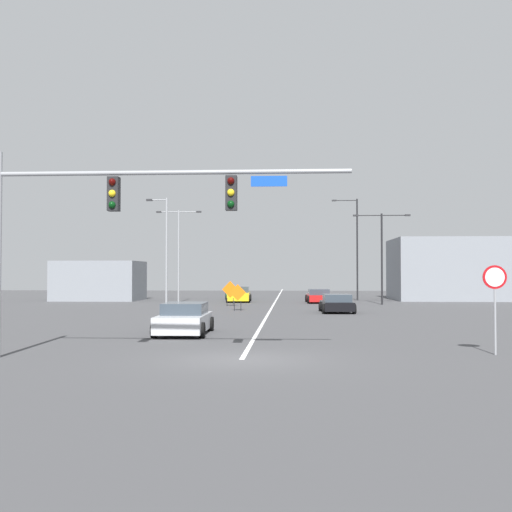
# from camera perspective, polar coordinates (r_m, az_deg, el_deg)

# --- Properties ---
(ground) EXTENTS (146.85, 146.85, 0.00)m
(ground) POSITION_cam_1_polar(r_m,az_deg,el_deg) (18.81, -1.33, -9.54)
(ground) COLOR #444447
(road_centre_stripe) EXTENTS (0.16, 81.58, 0.01)m
(road_centre_stripe) POSITION_cam_1_polar(r_m,az_deg,el_deg) (59.44, 1.87, -4.10)
(road_centre_stripe) COLOR white
(road_centre_stripe) RESTS_ON ground
(traffic_signal_assembly) EXTENTS (10.97, 0.44, 6.36)m
(traffic_signal_assembly) POSITION_cam_1_polar(r_m,az_deg,el_deg) (19.43, -12.85, 4.35)
(traffic_signal_assembly) COLOR gray
(traffic_signal_assembly) RESTS_ON ground
(stop_sign) EXTENTS (0.76, 0.07, 2.85)m
(stop_sign) POSITION_cam_1_polar(r_m,az_deg,el_deg) (21.13, 21.18, -3.10)
(stop_sign) COLOR gray
(stop_sign) RESTS_ON ground
(street_lamp_mid_left) EXTENTS (4.71, 0.24, 7.55)m
(street_lamp_mid_left) POSITION_cam_1_polar(r_m,az_deg,el_deg) (52.21, 11.53, 0.63)
(street_lamp_mid_left) COLOR black
(street_lamp_mid_left) RESTS_ON ground
(street_lamp_near_right) EXTENTS (4.03, 0.24, 8.22)m
(street_lamp_near_right) POSITION_cam_1_polar(r_m,az_deg,el_deg) (55.33, -7.15, 0.80)
(street_lamp_near_right) COLOR gray
(street_lamp_near_right) RESTS_ON ground
(street_lamp_far_left) EXTENTS (2.50, 0.24, 9.80)m
(street_lamp_far_left) POSITION_cam_1_polar(r_m,az_deg,el_deg) (60.35, 9.16, 1.07)
(street_lamp_far_left) COLOR black
(street_lamp_far_left) RESTS_ON ground
(street_lamp_mid_right) EXTENTS (1.59, 0.24, 8.13)m
(street_lamp_mid_right) POSITION_cam_1_polar(r_m,az_deg,el_deg) (45.63, -8.39, 0.75)
(street_lamp_mid_right) COLOR gray
(street_lamp_mid_right) RESTS_ON ground
(construction_sign_median_far) EXTENTS (1.31, 0.30, 1.98)m
(construction_sign_median_far) POSITION_cam_1_polar(r_m,az_deg,el_deg) (48.99, -2.40, -3.20)
(construction_sign_median_far) COLOR orange
(construction_sign_median_far) RESTS_ON ground
(construction_sign_right_lane) EXTENTS (1.13, 0.18, 1.83)m
(construction_sign_right_lane) POSITION_cam_1_polar(r_m,az_deg,el_deg) (42.80, -1.70, -3.53)
(construction_sign_right_lane) COLOR orange
(construction_sign_right_lane) RESTS_ON ground
(car_red_approaching) EXTENTS (2.30, 4.56, 1.21)m
(car_red_approaching) POSITION_cam_1_polar(r_m,az_deg,el_deg) (54.62, 5.80, -3.72)
(car_red_approaching) COLOR red
(car_red_approaching) RESTS_ON ground
(car_black_distant) EXTENTS (2.26, 4.07, 1.21)m
(car_black_distant) POSITION_cam_1_polar(r_m,az_deg,el_deg) (41.31, 7.47, -4.38)
(car_black_distant) COLOR black
(car_black_distant) RESTS_ON ground
(car_yellow_far) EXTENTS (2.27, 4.44, 1.38)m
(car_yellow_far) POSITION_cam_1_polar(r_m,az_deg,el_deg) (56.06, -1.57, -3.59)
(car_yellow_far) COLOR gold
(car_yellow_far) RESTS_ON ground
(car_silver_passing) EXTENTS (2.20, 4.46, 1.33)m
(car_silver_passing) POSITION_cam_1_polar(r_m,az_deg,el_deg) (26.61, -6.63, -5.81)
(car_silver_passing) COLOR #B7BABF
(car_silver_passing) RESTS_ON ground
(car_green_near) EXTENTS (2.25, 4.42, 1.19)m
(car_green_near) POSITION_cam_1_polar(r_m,az_deg,el_deg) (62.11, -1.65, -3.47)
(car_green_near) COLOR #196B38
(car_green_near) RESTS_ON ground
(roadside_building_west) EXTENTS (7.88, 5.77, 3.75)m
(roadside_building_west) POSITION_cam_1_polar(r_m,az_deg,el_deg) (61.10, -14.26, -2.23)
(roadside_building_west) COLOR gray
(roadside_building_west) RESTS_ON ground
(roadside_building_east) EXTENTS (10.97, 8.87, 5.96)m
(roadside_building_east) POSITION_cam_1_polar(r_m,az_deg,el_deg) (63.22, 17.44, -1.18)
(roadside_building_east) COLOR gray
(roadside_building_east) RESTS_ON ground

